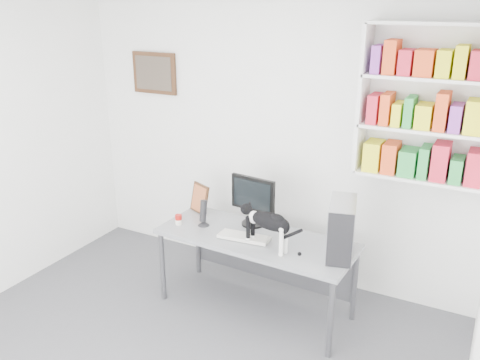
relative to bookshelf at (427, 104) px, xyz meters
The scene contains 11 objects.
room 2.37m from the bookshelf, 127.12° to the right, with size 4.01×4.01×2.70m.
bookshelf is the anchor object (origin of this frame).
wall_art 2.70m from the bookshelf, behind, with size 0.52×0.04×0.42m, color #4C2C18.
desk 1.99m from the bookshelf, 152.42° to the right, with size 1.70×0.66×0.71m, color gray.
monitor 1.64m from the bookshelf, 163.02° to the right, with size 0.43×0.21×0.46m, color black.
keyboard 1.81m from the bookshelf, 150.95° to the right, with size 0.43×0.17×0.03m, color beige.
pc_tower 1.17m from the bookshelf, 127.53° to the right, with size 0.20×0.45×0.45m, color #A7A7AB.
speaker 2.06m from the bookshelf, 159.81° to the right, with size 0.11×0.11×0.25m, color black.
leaning_print 2.16m from the bookshelf, 168.71° to the right, with size 0.23×0.09×0.28m, color #4C2C18.
soup_can 2.30m from the bookshelf, 159.58° to the right, with size 0.06×0.06×0.09m, color #A8130E.
cat 1.58m from the bookshelf, 142.46° to the right, with size 0.54×0.14×0.33m, color black, non-canonical shape.
Camera 1 is at (1.94, -2.27, 2.62)m, focal length 38.00 mm.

